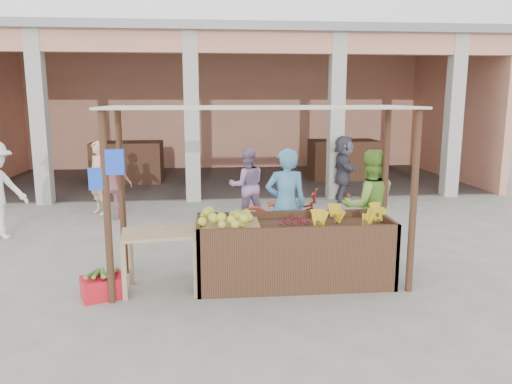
{
  "coord_description": "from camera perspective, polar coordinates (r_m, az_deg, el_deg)",
  "views": [
    {
      "loc": [
        -0.64,
        -6.41,
        2.5
      ],
      "look_at": [
        0.1,
        1.2,
        1.04
      ],
      "focal_mm": 35.0,
      "sensor_mm": 36.0,
      "label": 1
    }
  ],
  "objects": [
    {
      "name": "shopper_f",
      "position": [
        9.95,
        -1.04,
        1.16
      ],
      "size": [
        0.86,
        0.56,
        1.66
      ],
      "primitive_type": "imported",
      "rotation": [
        0.0,
        0.0,
        3.27
      ],
      "color": "gray",
      "rests_on": "ground"
    },
    {
      "name": "vendor_green",
      "position": [
        7.76,
        12.82,
        -1.26
      ],
      "size": [
        0.88,
        0.52,
        1.83
      ],
      "primitive_type": "imported",
      "rotation": [
        0.0,
        0.0,
        3.16
      ],
      "color": "#79B33D",
      "rests_on": "ground"
    },
    {
      "name": "melon_tray",
      "position": [
        6.56,
        -3.3,
        -3.32
      ],
      "size": [
        0.84,
        0.73,
        0.22
      ],
      "color": "#977D4D",
      "rests_on": "fruit_stall"
    },
    {
      "name": "banana_heap",
      "position": [
        6.8,
        10.33,
        -3.01
      ],
      "size": [
        1.05,
        0.57,
        0.19
      ],
      "primitive_type": null,
      "color": "gold",
      "rests_on": "fruit_stall"
    },
    {
      "name": "shopper_b",
      "position": [
        10.64,
        -16.17,
        0.94
      ],
      "size": [
        0.9,
        0.5,
        1.51
      ],
      "primitive_type": "imported",
      "rotation": [
        0.0,
        0.0,
        3.18
      ],
      "color": "#CD7E86",
      "rests_on": "ground"
    },
    {
      "name": "produce_sacks",
      "position": [
        12.58,
        11.32,
        0.69
      ],
      "size": [
        0.88,
        0.54,
        0.67
      ],
      "color": "maroon",
      "rests_on": "ground"
    },
    {
      "name": "plantain_bundle",
      "position": [
        6.65,
        -17.14,
        -8.91
      ],
      "size": [
        0.43,
        0.3,
        0.09
      ],
      "primitive_type": null,
      "color": "#528430",
      "rests_on": "red_crate"
    },
    {
      "name": "red_crate",
      "position": [
        6.71,
        -17.06,
        -10.34
      ],
      "size": [
        0.62,
        0.54,
        0.27
      ],
      "primitive_type": "cube",
      "rotation": [
        0.0,
        0.0,
        0.38
      ],
      "color": "red",
      "rests_on": "ground"
    },
    {
      "name": "stall_awning",
      "position": [
        6.52,
        -0.05,
        6.2
      ],
      "size": [
        4.09,
        1.35,
        2.39
      ],
      "color": "#523321",
      "rests_on": "ground"
    },
    {
      "name": "fruit_stall",
      "position": [
        6.84,
        4.33,
        -7.11
      ],
      "size": [
        2.6,
        0.95,
        0.8
      ],
      "primitive_type": "cube",
      "color": "#523321",
      "rests_on": "ground"
    },
    {
      "name": "papaya_pile",
      "position": [
        6.52,
        -10.83,
        -3.52
      ],
      "size": [
        0.78,
        0.45,
        0.22
      ],
      "primitive_type": null,
      "color": "#548E2E",
      "rests_on": "side_table"
    },
    {
      "name": "shopper_e",
      "position": [
        11.22,
        -17.54,
        1.73
      ],
      "size": [
        0.76,
        0.76,
        1.65
      ],
      "primitive_type": "imported",
      "rotation": [
        0.0,
        0.0,
        -0.79
      ],
      "color": "#DCAD83",
      "rests_on": "ground"
    },
    {
      "name": "vendor_blue",
      "position": [
        7.67,
        3.43,
        -1.03
      ],
      "size": [
        0.7,
        0.52,
        1.86
      ],
      "primitive_type": "imported",
      "rotation": [
        0.0,
        0.0,
        3.15
      ],
      "color": "#5196C5",
      "rests_on": "ground"
    },
    {
      "name": "side_table",
      "position": [
        6.59,
        -10.76,
        -5.63
      ],
      "size": [
        1.06,
        0.78,
        0.8
      ],
      "rotation": [
        0.0,
        0.0,
        0.13
      ],
      "color": "tan",
      "rests_on": "ground"
    },
    {
      "name": "motorcycle",
      "position": [
        8.75,
        3.6,
        -2.54
      ],
      "size": [
        1.23,
        1.96,
        0.97
      ],
      "primitive_type": "imported",
      "rotation": [
        0.0,
        0.0,
        1.23
      ],
      "color": "#AA2C1B",
      "rests_on": "ground"
    },
    {
      "name": "berry_heap",
      "position": [
        6.7,
        4.46,
        -3.3
      ],
      "size": [
        0.45,
        0.37,
        0.14
      ],
      "primitive_type": "ellipsoid",
      "color": "maroon",
      "rests_on": "fruit_stall"
    },
    {
      "name": "shopper_d",
      "position": [
        12.18,
        9.97,
        2.83
      ],
      "size": [
        0.87,
        1.64,
        1.68
      ],
      "primitive_type": "imported",
      "rotation": [
        0.0,
        0.0,
        1.42
      ],
      "color": "#464450",
      "rests_on": "ground"
    },
    {
      "name": "market_building",
      "position": [
        15.35,
        -3.01,
        11.56
      ],
      "size": [
        14.4,
        6.4,
        4.2
      ],
      "color": "tan",
      "rests_on": "ground"
    },
    {
      "name": "ground",
      "position": [
        6.91,
        0.13,
        -10.41
      ],
      "size": [
        60.0,
        60.0,
        0.0
      ],
      "primitive_type": "plane",
      "color": "slate",
      "rests_on": "ground"
    }
  ]
}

